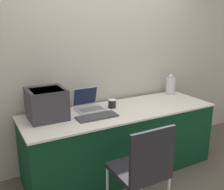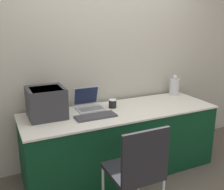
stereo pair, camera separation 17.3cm
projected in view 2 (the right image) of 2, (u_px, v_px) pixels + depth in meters
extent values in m
plane|color=brown|center=(135.00, 185.00, 2.87)|extent=(14.00, 14.00, 0.00)
cube|color=#B7B2A3|center=(105.00, 58.00, 3.21)|extent=(8.00, 0.05, 2.60)
cube|color=#0C381E|center=(120.00, 141.00, 3.08)|extent=(2.21, 0.72, 0.74)
cube|color=silver|center=(121.00, 111.00, 2.98)|extent=(2.23, 0.74, 0.02)
cube|color=#333338|center=(46.00, 102.00, 2.72)|extent=(0.38, 0.37, 0.32)
cube|color=black|center=(46.00, 91.00, 2.66)|extent=(0.30, 0.28, 0.06)
cube|color=#B7B7BC|center=(91.00, 109.00, 2.97)|extent=(0.31, 0.23, 0.02)
cube|color=slate|center=(91.00, 109.00, 2.96)|extent=(0.27, 0.13, 0.00)
cube|color=#B7B7BC|center=(86.00, 96.00, 3.07)|extent=(0.31, 0.07, 0.22)
cube|color=#192342|center=(86.00, 96.00, 3.07)|extent=(0.28, 0.06, 0.20)
cube|color=#3D3D42|center=(96.00, 116.00, 2.75)|extent=(0.44, 0.17, 0.02)
cylinder|color=black|center=(113.00, 104.00, 3.05)|extent=(0.09, 0.09, 0.09)
cylinder|color=white|center=(113.00, 100.00, 3.04)|extent=(0.09, 0.09, 0.01)
cylinder|color=silver|center=(174.00, 87.00, 3.57)|extent=(0.13, 0.13, 0.23)
sphere|color=silver|center=(175.00, 77.00, 3.53)|extent=(0.07, 0.07, 0.07)
cube|color=black|center=(132.00, 171.00, 2.32)|extent=(0.43, 0.44, 0.04)
cube|color=black|center=(146.00, 157.00, 2.08)|extent=(0.43, 0.03, 0.45)
cylinder|color=silver|center=(103.00, 187.00, 2.48)|extent=(0.02, 0.02, 0.43)
cylinder|color=silver|center=(139.00, 177.00, 2.64)|extent=(0.02, 0.02, 0.43)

